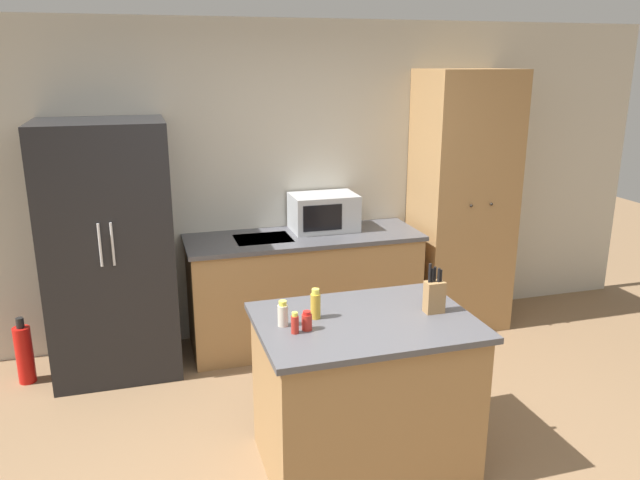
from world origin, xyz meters
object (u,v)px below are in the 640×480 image
Objects in this scene: spice_bottle_amber_oil at (307,321)px; pantry_cabinet at (462,202)px; microwave at (324,212)px; spice_bottle_green_herb at (283,314)px; spice_bottle_tall_dark at (295,323)px; spice_bottle_short_red at (316,305)px; refrigerator at (110,250)px; fire_extinguisher at (24,354)px; knife_block at (434,295)px.

pantry_cabinet is at bearing 43.14° from spice_bottle_amber_oil.
microwave is 1.92m from spice_bottle_green_herb.
spice_bottle_short_red reaches higher than spice_bottle_tall_dark.
spice_bottle_tall_dark is at bearing -111.10° from microwave.
refrigerator is 3.53× the size of microwave.
spice_bottle_green_herb is 2.34m from fire_extinguisher.
microwave is 3.10× the size of spice_bottle_short_red.
microwave is at bearing 70.58° from spice_bottle_amber_oil.
refrigerator reaches higher than microwave.
spice_bottle_green_herb is (-0.86, 0.06, -0.03)m from knife_block.
refrigerator is at bearing 119.94° from spice_bottle_green_herb.
spice_bottle_amber_oil is at bearing -109.42° from microwave.
spice_bottle_tall_dark is at bearing -60.70° from refrigerator.
spice_bottle_short_red is at bearing -54.24° from refrigerator.
pantry_cabinet is 4.37× the size of fire_extinguisher.
pantry_cabinet is 1.22m from microwave.
microwave is at bearing 68.90° from spice_bottle_tall_dark.
spice_bottle_tall_dark is (0.96, -1.72, 0.02)m from refrigerator.
spice_bottle_short_red is at bearing 57.41° from spice_bottle_amber_oil.
refrigerator is at bearing 125.76° from spice_bottle_short_red.
knife_block is 3.03m from fire_extinguisher.
spice_bottle_tall_dark is 0.68× the size of spice_bottle_short_red.
fire_extinguisher is (-1.62, 1.66, -0.74)m from spice_bottle_tall_dark.
spice_bottle_short_red is (-1.78, -1.61, -0.12)m from pantry_cabinet.
spice_bottle_amber_oil is 2.47m from fire_extinguisher.
microwave is at bearing 175.07° from pantry_cabinet.
spice_bottle_short_red reaches higher than spice_bottle_amber_oil.
fire_extinguisher is (-1.78, 1.50, -0.77)m from spice_bottle_short_red.
spice_bottle_amber_oil is (-0.09, -0.14, -0.03)m from spice_bottle_short_red.
microwave reaches higher than fire_extinguisher.
refrigerator is 10.96× the size of spice_bottle_short_red.
spice_bottle_green_herb is at bearing 141.43° from spice_bottle_amber_oil.
spice_bottle_green_herb is (-1.97, -1.66, -0.13)m from pantry_cabinet.
knife_block is 0.57× the size of fire_extinguisher.
spice_bottle_amber_oil reaches higher than fire_extinguisher.
spice_bottle_tall_dark is at bearing -70.90° from spice_bottle_green_herb.
knife_block is at bearing -86.88° from microwave.
spice_bottle_amber_oil is at bearing -177.89° from knife_block.
microwave is 2.50m from fire_extinguisher.
refrigerator is 0.85× the size of pantry_cabinet.
refrigerator is at bearing 4.51° from fire_extinguisher.
spice_bottle_green_herb is (0.92, -1.61, 0.03)m from refrigerator.
spice_bottle_short_red is at bearing 14.03° from spice_bottle_green_herb.
microwave is at bearing 5.33° from refrigerator.
knife_block is 2.49× the size of spice_bottle_tall_dark.
knife_block is 2.76× the size of spice_bottle_amber_oil.
spice_bottle_short_red is (0.16, 0.16, 0.03)m from spice_bottle_tall_dark.
pantry_cabinet is 18.93× the size of spice_bottle_tall_dark.
microwave is at bearing 93.12° from knife_block.
pantry_cabinet reaches higher than spice_bottle_amber_oil.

